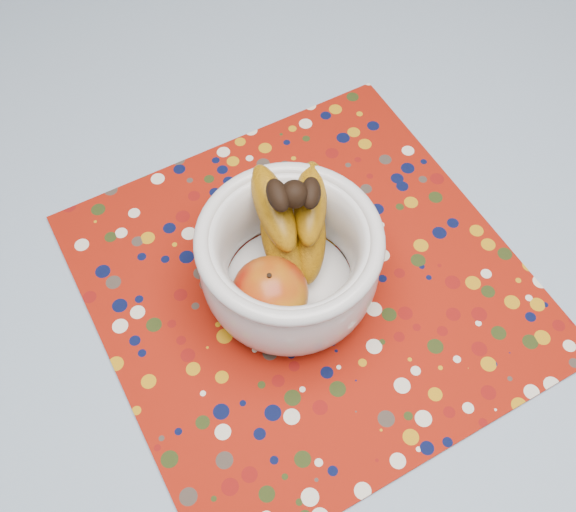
{
  "coord_description": "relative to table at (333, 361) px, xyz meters",
  "views": [
    {
      "loc": [
        -0.14,
        -0.28,
        1.43
      ],
      "look_at": [
        -0.04,
        0.07,
        0.83
      ],
      "focal_mm": 42.0,
      "sensor_mm": 36.0,
      "label": 1
    }
  ],
  "objects": [
    {
      "name": "table",
      "position": [
        0.0,
        0.0,
        0.0
      ],
      "size": [
        1.2,
        1.2,
        0.75
      ],
      "color": "brown",
      "rests_on": "ground"
    },
    {
      "name": "placemat",
      "position": [
        -0.01,
        0.06,
        0.09
      ],
      "size": [
        0.55,
        0.55,
        0.0
      ],
      "primitive_type": "cube",
      "rotation": [
        0.0,
        0.0,
        0.23
      ],
      "color": "maroon",
      "rests_on": "tablecloth"
    },
    {
      "name": "tablecloth",
      "position": [
        0.0,
        0.0,
        0.08
      ],
      "size": [
        1.32,
        1.32,
        0.01
      ],
      "primitive_type": "cube",
      "color": "#6180A2",
      "rests_on": "table"
    },
    {
      "name": "fruit_bowl",
      "position": [
        -0.03,
        0.07,
        0.16
      ],
      "size": [
        0.19,
        0.19,
        0.16
      ],
      "color": "silver",
      "rests_on": "placemat"
    }
  ]
}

